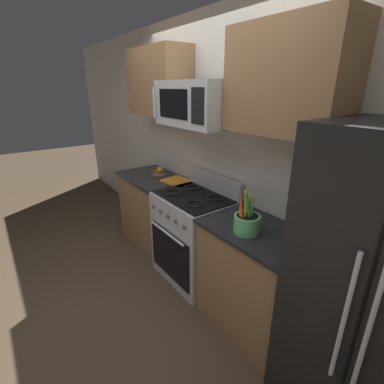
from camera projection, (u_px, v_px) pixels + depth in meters
The scene contains 12 objects.
ground_plane at pixel (141, 298), 2.72m from camera, with size 16.00×16.00×0.00m, color #473828.
wall_back at pixel (223, 153), 2.81m from camera, with size 8.00×0.10×2.60m, color beige.
counter_left at pixel (154, 210), 3.54m from camera, with size 0.91×0.58×0.91m.
range_oven at pixel (194, 236), 2.90m from camera, with size 0.76×0.63×1.09m.
counter_right at pixel (253, 279), 2.29m from camera, with size 0.86×0.58×0.91m.
microwave at pixel (196, 103), 2.45m from camera, with size 0.78×0.44×0.39m.
upper_cabinets_left at pixel (159, 82), 3.09m from camera, with size 0.90×0.34×0.70m.
upper_cabinets_right at pixel (287, 80), 1.83m from camera, with size 0.85×0.34×0.70m.
utensil_crock at pixel (247, 223), 2.06m from camera, with size 0.20×0.20×0.33m.
fruit_basket at pixel (159, 171), 3.45m from camera, with size 0.19×0.19×0.09m.
cutting_board at pixel (178, 181), 3.18m from camera, with size 0.35×0.27×0.02m, color orange.
bottle_oil at pixel (290, 238), 1.85m from camera, with size 0.05×0.05×0.17m.
Camera 1 is at (2.05, -0.88, 1.93)m, focal length 26.27 mm.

